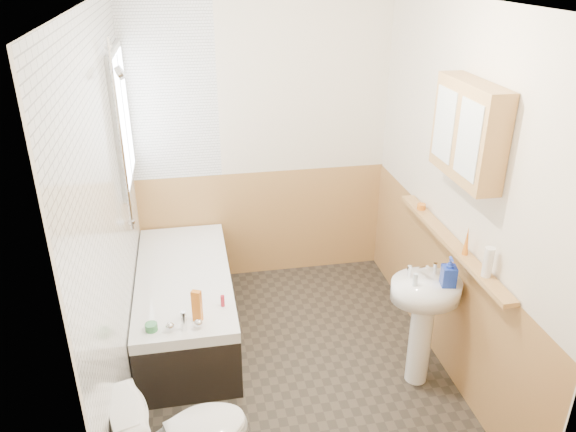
% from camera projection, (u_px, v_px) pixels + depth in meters
% --- Properties ---
extents(floor, '(2.80, 2.80, 0.00)m').
position_uv_depth(floor, '(292.00, 367.00, 4.08)').
color(floor, '#2A241D').
rests_on(floor, ground).
extents(ceiling, '(2.80, 2.80, 0.00)m').
position_uv_depth(ceiling, '(293.00, 1.00, 3.01)').
color(ceiling, white).
rests_on(ceiling, ground).
extents(wall_back, '(2.20, 0.02, 2.50)m').
position_uv_depth(wall_back, '(261.00, 144.00, 4.80)').
color(wall_back, beige).
rests_on(wall_back, ground).
extents(wall_front, '(2.20, 0.02, 2.50)m').
position_uv_depth(wall_front, '(358.00, 354.00, 2.29)').
color(wall_front, beige).
rests_on(wall_front, ground).
extents(wall_left, '(0.02, 2.80, 2.50)m').
position_uv_depth(wall_left, '(111.00, 226.00, 3.36)').
color(wall_left, beige).
rests_on(wall_left, ground).
extents(wall_right, '(0.02, 2.80, 2.50)m').
position_uv_depth(wall_right, '(456.00, 199.00, 3.73)').
color(wall_right, beige).
rests_on(wall_right, ground).
extents(wainscot_right, '(0.01, 2.80, 1.00)m').
position_uv_depth(wainscot_right, '(440.00, 294.00, 4.05)').
color(wainscot_right, '#B8874B').
rests_on(wainscot_right, wall_right).
extents(wainscot_back, '(2.20, 0.01, 1.00)m').
position_uv_depth(wainscot_back, '(263.00, 223.00, 5.10)').
color(wainscot_back, '#B8874B').
rests_on(wainscot_back, wall_back).
extents(tile_cladding_left, '(0.01, 2.80, 2.50)m').
position_uv_depth(tile_cladding_left, '(115.00, 226.00, 3.37)').
color(tile_cladding_left, white).
rests_on(tile_cladding_left, wall_left).
extents(tile_return_back, '(0.75, 0.01, 1.50)m').
position_uv_depth(tile_return_back, '(170.00, 89.00, 4.44)').
color(tile_return_back, white).
rests_on(tile_return_back, wall_back).
extents(window, '(0.03, 0.79, 0.99)m').
position_uv_depth(window, '(123.00, 118.00, 4.04)').
color(window, white).
rests_on(window, wall_left).
extents(bathtub, '(0.70, 1.61, 0.68)m').
position_uv_depth(bathtub, '(186.00, 302.00, 4.34)').
color(bathtub, black).
rests_on(bathtub, floor).
extents(shower_riser, '(0.11, 0.09, 1.31)m').
position_uv_depth(shower_riser, '(121.00, 124.00, 3.65)').
color(shower_riser, silver).
rests_on(shower_riser, wall_left).
extents(sink, '(0.47, 0.38, 0.91)m').
position_uv_depth(sink, '(423.00, 311.00, 3.73)').
color(sink, white).
rests_on(sink, floor).
extents(pine_shelf, '(0.10, 1.51, 0.03)m').
position_uv_depth(pine_shelf, '(450.00, 242.00, 3.71)').
color(pine_shelf, '#B8874B').
rests_on(pine_shelf, wall_right).
extents(medicine_cabinet, '(0.16, 0.65, 0.59)m').
position_uv_depth(medicine_cabinet, '(468.00, 131.00, 3.30)').
color(medicine_cabinet, '#B8874B').
rests_on(medicine_cabinet, wall_right).
extents(foam_can, '(0.07, 0.07, 0.19)m').
position_uv_depth(foam_can, '(488.00, 262.00, 3.25)').
color(foam_can, silver).
rests_on(foam_can, pine_shelf).
extents(green_bottle, '(0.05, 0.05, 0.19)m').
position_uv_depth(green_bottle, '(467.00, 241.00, 3.48)').
color(green_bottle, orange).
rests_on(green_bottle, pine_shelf).
extents(black_jar, '(0.08, 0.08, 0.04)m').
position_uv_depth(black_jar, '(421.00, 207.00, 4.13)').
color(black_jar, orange).
rests_on(black_jar, pine_shelf).
extents(soap_bottle, '(0.13, 0.22, 0.09)m').
position_uv_depth(soap_bottle, '(448.00, 279.00, 3.58)').
color(soap_bottle, '#19339E').
rests_on(soap_bottle, sink).
extents(clear_bottle, '(0.04, 0.04, 0.09)m').
position_uv_depth(clear_bottle, '(415.00, 280.00, 3.58)').
color(clear_bottle, silver).
rests_on(clear_bottle, sink).
extents(blue_gel, '(0.07, 0.06, 0.22)m').
position_uv_depth(blue_gel, '(197.00, 306.00, 3.65)').
color(blue_gel, orange).
rests_on(blue_gel, bathtub).
extents(cream_jar, '(0.10, 0.10, 0.05)m').
position_uv_depth(cream_jar, '(151.00, 327.00, 3.59)').
color(cream_jar, '#388447').
rests_on(cream_jar, bathtub).
extents(orange_bottle, '(0.03, 0.03, 0.08)m').
position_uv_depth(orange_bottle, '(223.00, 301.00, 3.83)').
color(orange_bottle, maroon).
rests_on(orange_bottle, bathtub).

